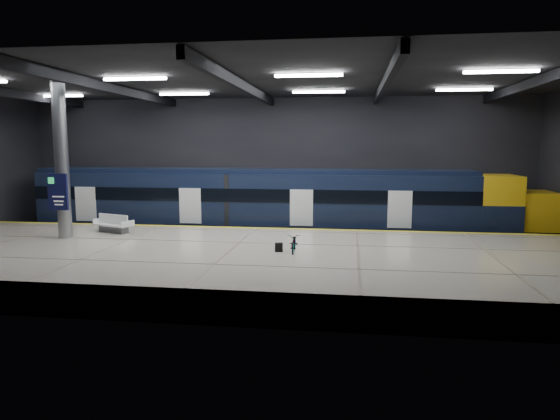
# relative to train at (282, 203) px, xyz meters

# --- Properties ---
(ground) EXTENTS (30.00, 30.00, 0.00)m
(ground) POSITION_rel_train_xyz_m (-0.95, -5.50, -2.06)
(ground) COLOR black
(ground) RESTS_ON ground
(room_shell) EXTENTS (30.10, 16.10, 8.05)m
(room_shell) POSITION_rel_train_xyz_m (-0.95, -5.49, 3.66)
(room_shell) COLOR black
(room_shell) RESTS_ON ground
(platform) EXTENTS (30.00, 11.00, 1.10)m
(platform) POSITION_rel_train_xyz_m (-0.95, -8.00, -1.51)
(platform) COLOR #BDB6A0
(platform) RESTS_ON ground
(safety_strip) EXTENTS (30.00, 0.40, 0.01)m
(safety_strip) POSITION_rel_train_xyz_m (-0.95, -2.75, -0.95)
(safety_strip) COLOR gold
(safety_strip) RESTS_ON platform
(rails) EXTENTS (30.00, 1.52, 0.16)m
(rails) POSITION_rel_train_xyz_m (-0.95, 0.00, -1.98)
(rails) COLOR gray
(rails) RESTS_ON ground
(train) EXTENTS (29.40, 2.84, 3.79)m
(train) POSITION_rel_train_xyz_m (0.00, 0.00, 0.00)
(train) COLOR black
(train) RESTS_ON ground
(bench) EXTENTS (2.11, 1.46, 0.86)m
(bench) POSITION_rel_train_xyz_m (-7.46, -4.89, -0.66)
(bench) COLOR #595B60
(bench) RESTS_ON platform
(bicycle) EXTENTS (0.55, 1.44, 0.75)m
(bicycle) POSITION_rel_train_xyz_m (1.59, -8.12, -0.58)
(bicycle) COLOR #99999E
(bicycle) RESTS_ON platform
(pannier_bag) EXTENTS (0.33, 0.23, 0.35)m
(pannier_bag) POSITION_rel_train_xyz_m (0.99, -8.12, -0.78)
(pannier_bag) COLOR black
(pannier_bag) RESTS_ON platform
(info_column) EXTENTS (0.90, 0.78, 6.90)m
(info_column) POSITION_rel_train_xyz_m (-8.95, -6.52, 2.40)
(info_column) COLOR #9EA0A5
(info_column) RESTS_ON platform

